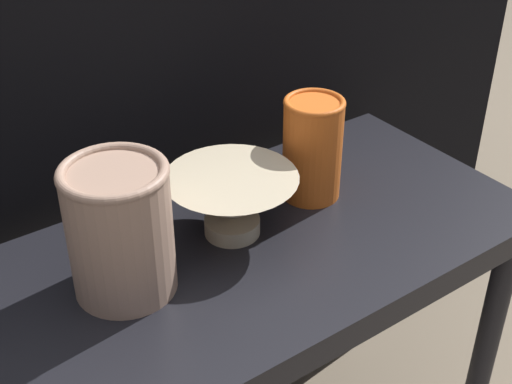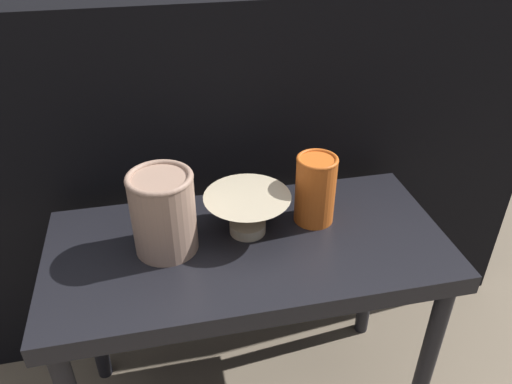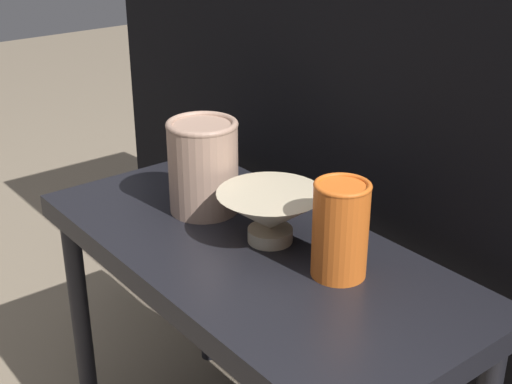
% 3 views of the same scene
% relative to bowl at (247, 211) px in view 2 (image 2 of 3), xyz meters
% --- Properties ---
extents(table, '(0.78, 0.37, 0.50)m').
position_rel_bowl_xyz_m(table, '(-0.01, -0.03, -0.11)').
color(table, black).
rests_on(table, ground_plane).
extents(couch_backdrop, '(1.60, 0.50, 0.90)m').
position_rel_bowl_xyz_m(couch_backdrop, '(-0.01, 0.45, -0.10)').
color(couch_backdrop, black).
rests_on(couch_backdrop, ground_plane).
extents(bowl, '(0.17, 0.17, 0.08)m').
position_rel_bowl_xyz_m(bowl, '(0.00, 0.00, 0.00)').
color(bowl, '#C1B293').
rests_on(bowl, table).
extents(vase_textured_left, '(0.12, 0.12, 0.16)m').
position_rel_bowl_xyz_m(vase_textured_left, '(-0.16, -0.02, 0.03)').
color(vase_textured_left, tan).
rests_on(vase_textured_left, table).
extents(vase_colorful_right, '(0.08, 0.08, 0.15)m').
position_rel_bowl_xyz_m(vase_colorful_right, '(0.14, 0.01, 0.02)').
color(vase_colorful_right, orange).
rests_on(vase_colorful_right, table).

